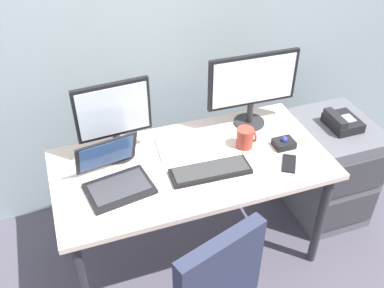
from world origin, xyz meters
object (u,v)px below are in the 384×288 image
monitor_main (253,85)px  monitor_side (114,116)px  file_cabinet (329,169)px  laptop (115,176)px  cell_phone (289,163)px  coffee_mug (245,138)px  paper_notepad (172,148)px  trackball_mouse (284,143)px  desk_phone (342,122)px  keyboard (211,171)px

monitor_main → monitor_side: size_ratio=1.21×
file_cabinet → laptop: 1.43m
cell_phone → monitor_side: bearing=-172.8°
monitor_main → coffee_mug: size_ratio=4.60×
coffee_mug → paper_notepad: size_ratio=0.54×
paper_notepad → trackball_mouse: bearing=-17.7°
desk_phone → coffee_mug: 0.63m
desk_phone → coffee_mug: coffee_mug is taller
desk_phone → coffee_mug: bearing=-179.4°
trackball_mouse → coffee_mug: 0.21m
keyboard → laptop: bearing=170.1°
coffee_mug → laptop: bearing=-174.9°
keyboard → laptop: size_ratio=1.17×
cell_phone → paper_notepad: bearing=-179.8°
keyboard → coffee_mug: (0.26, 0.15, 0.04)m
desk_phone → trackball_mouse: desk_phone is taller
file_cabinet → trackball_mouse: 0.59m
file_cabinet → laptop: (-1.36, -0.09, 0.42)m
monitor_main → desk_phone: bearing=-19.9°
coffee_mug → cell_phone: bearing=-55.2°
monitor_side → cell_phone: monitor_side is taller
monitor_side → coffee_mug: bearing=-13.4°
laptop → trackball_mouse: (0.93, -0.01, -0.03)m
file_cabinet → paper_notepad: 1.09m
coffee_mug → desk_phone: bearing=0.6°
monitor_side → laptop: monitor_side is taller
monitor_side → laptop: 0.30m
monitor_side → trackball_mouse: size_ratio=3.90×
file_cabinet → desk_phone: (-0.01, -0.02, 0.38)m
file_cabinet → desk_phone: size_ratio=3.44×
monitor_main → trackball_mouse: (0.08, -0.26, -0.24)m
desk_phone → keyboard: (-0.88, -0.15, 0.00)m
coffee_mug → monitor_main: bearing=58.5°
monitor_main → trackball_mouse: bearing=-72.8°
laptop → desk_phone: bearing=3.0°
desk_phone → paper_notepad: 1.02m
keyboard → trackball_mouse: bearing=9.0°
monitor_side → laptop: (-0.06, -0.22, -0.19)m
monitor_side → keyboard: size_ratio=1.03×
file_cabinet → monitor_side: monitor_side is taller
coffee_mug → paper_notepad: coffee_mug is taller
monitor_main → keyboard: monitor_main is taller
monitor_main → paper_notepad: (-0.50, -0.08, -0.25)m
file_cabinet → monitor_main: bearing=162.0°
trackball_mouse → coffee_mug: coffee_mug is taller
trackball_mouse → monitor_side: bearing=164.9°
laptop → paper_notepad: laptop is taller
cell_phone → coffee_mug: bearing=156.7°
paper_notepad → cell_phone: (0.54, -0.33, -0.00)m
monitor_side → cell_phone: bearing=-24.7°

